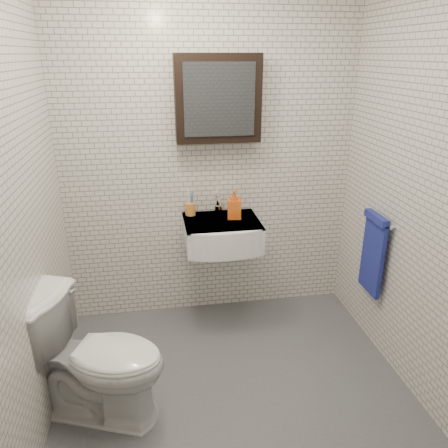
# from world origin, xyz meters

# --- Properties ---
(ground) EXTENTS (2.20, 2.00, 0.01)m
(ground) POSITION_xyz_m (0.00, 0.00, 0.01)
(ground) COLOR #4F5257
(ground) RESTS_ON ground
(room_shell) EXTENTS (2.22, 2.02, 2.51)m
(room_shell) POSITION_xyz_m (0.00, 0.00, 1.47)
(room_shell) COLOR silver
(room_shell) RESTS_ON ground
(washbasin) EXTENTS (0.55, 0.50, 0.20)m
(washbasin) POSITION_xyz_m (0.05, 0.73, 0.76)
(washbasin) COLOR white
(washbasin) RESTS_ON room_shell
(faucet) EXTENTS (0.06, 0.20, 0.15)m
(faucet) POSITION_xyz_m (0.05, 0.93, 0.92)
(faucet) COLOR silver
(faucet) RESTS_ON washbasin
(mirror_cabinet) EXTENTS (0.60, 0.15, 0.60)m
(mirror_cabinet) POSITION_xyz_m (0.05, 0.93, 1.70)
(mirror_cabinet) COLOR black
(mirror_cabinet) RESTS_ON room_shell
(towel_rail) EXTENTS (0.09, 0.30, 0.58)m
(towel_rail) POSITION_xyz_m (1.04, 0.35, 0.72)
(towel_rail) COLOR silver
(towel_rail) RESTS_ON room_shell
(toothbrush_cup) EXTENTS (0.09, 0.09, 0.21)m
(toothbrush_cup) POSITION_xyz_m (-0.16, 0.93, 0.90)
(toothbrush_cup) COLOR orange
(toothbrush_cup) RESTS_ON washbasin
(soap_bottle) EXTENTS (0.11, 0.11, 0.22)m
(soap_bottle) POSITION_xyz_m (0.15, 0.81, 0.96)
(soap_bottle) COLOR #F25619
(soap_bottle) RESTS_ON washbasin
(toilet) EXTENTS (0.88, 0.69, 0.79)m
(toilet) POSITION_xyz_m (-0.80, -0.07, 0.39)
(toilet) COLOR white
(toilet) RESTS_ON ground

